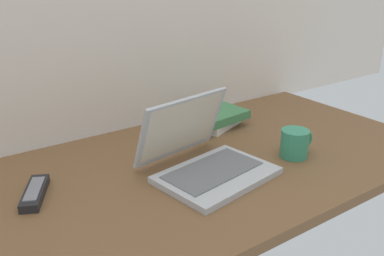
{
  "coord_description": "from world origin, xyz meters",
  "views": [
    {
      "loc": [
        -0.61,
        -0.9,
        0.58
      ],
      "look_at": [
        0.01,
        0.0,
        0.15
      ],
      "focal_mm": 39.29,
      "sensor_mm": 36.0,
      "label": 1
    }
  ],
  "objects_px": {
    "laptop": "(204,158)",
    "book_stack": "(216,118)",
    "remote_control_near": "(35,193)",
    "coffee_mug": "(295,143)"
  },
  "relations": [
    {
      "from": "laptop",
      "to": "remote_control_near",
      "type": "relative_size",
      "value": 2.12
    },
    {
      "from": "coffee_mug",
      "to": "remote_control_near",
      "type": "xyz_separation_m",
      "value": [
        -0.72,
        0.21,
        -0.03
      ]
    },
    {
      "from": "coffee_mug",
      "to": "book_stack",
      "type": "xyz_separation_m",
      "value": [
        -0.04,
        0.34,
        -0.01
      ]
    },
    {
      "from": "laptop",
      "to": "book_stack",
      "type": "distance_m",
      "value": 0.36
    },
    {
      "from": "laptop",
      "to": "book_stack",
      "type": "bearing_deg",
      "value": 46.65
    },
    {
      "from": "coffee_mug",
      "to": "book_stack",
      "type": "height_order",
      "value": "coffee_mug"
    },
    {
      "from": "coffee_mug",
      "to": "remote_control_near",
      "type": "relative_size",
      "value": 0.74
    },
    {
      "from": "laptop",
      "to": "coffee_mug",
      "type": "height_order",
      "value": "laptop"
    },
    {
      "from": "laptop",
      "to": "remote_control_near",
      "type": "bearing_deg",
      "value": 162.51
    },
    {
      "from": "remote_control_near",
      "to": "coffee_mug",
      "type": "bearing_deg",
      "value": -16.14
    }
  ]
}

